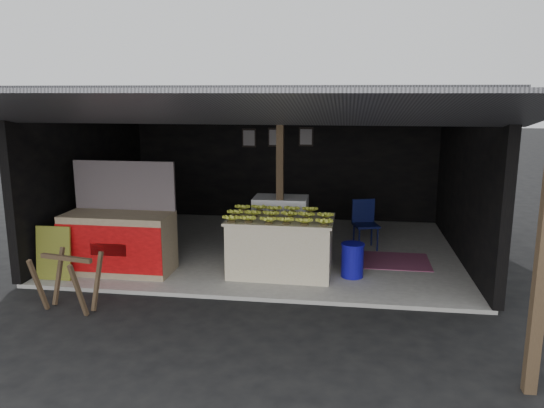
% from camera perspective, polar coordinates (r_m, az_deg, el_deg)
% --- Properties ---
extents(ground, '(80.00, 80.00, 0.00)m').
position_cam_1_polar(ground, '(7.73, -3.25, -10.36)').
color(ground, black).
rests_on(ground, ground).
extents(concrete_slab, '(7.00, 5.00, 0.06)m').
position_cam_1_polar(concrete_slab, '(10.04, -0.42, -4.85)').
color(concrete_slab, gray).
rests_on(concrete_slab, ground).
extents(shophouse, '(7.40, 7.29, 3.02)m').
position_cam_1_polar(shophouse, '(9.96, -0.16, 7.16)').
color(shophouse, black).
rests_on(shophouse, ground).
extents(banana_table, '(1.68, 1.05, 0.92)m').
position_cam_1_polar(banana_table, '(8.49, 0.93, -4.54)').
color(banana_table, beige).
rests_on(banana_table, concrete_slab).
extents(banana_pile, '(1.56, 0.95, 0.18)m').
position_cam_1_polar(banana_pile, '(8.35, 0.95, -0.92)').
color(banana_pile, gold).
rests_on(banana_pile, banana_table).
extents(white_crate, '(0.95, 0.65, 1.05)m').
position_cam_1_polar(white_crate, '(9.48, 0.93, -2.38)').
color(white_crate, white).
rests_on(white_crate, concrete_slab).
extents(neighbor_stall, '(1.73, 0.79, 1.78)m').
position_cam_1_polar(neighbor_stall, '(8.93, -16.12, -3.74)').
color(neighbor_stall, '#998466').
rests_on(neighbor_stall, concrete_slab).
extents(green_signboard, '(0.56, 0.14, 0.84)m').
position_cam_1_polar(green_signboard, '(8.93, -22.45, -4.91)').
color(green_signboard, black).
rests_on(green_signboard, concrete_slab).
extents(sawhorse, '(0.81, 0.81, 0.79)m').
position_cam_1_polar(sawhorse, '(7.71, -21.13, -7.29)').
color(sawhorse, '#493724').
rests_on(sawhorse, ground).
extents(water_barrel, '(0.35, 0.35, 0.51)m').
position_cam_1_polar(water_barrel, '(8.51, 8.64, -6.08)').
color(water_barrel, '#0F0C89').
rests_on(water_barrel, concrete_slab).
extents(plastic_chair, '(0.53, 0.53, 0.91)m').
position_cam_1_polar(plastic_chair, '(10.06, 9.93, -1.67)').
color(plastic_chair, '#090E36').
rests_on(plastic_chair, concrete_slab).
extents(magenta_rug, '(1.51, 1.01, 0.01)m').
position_cam_1_polar(magenta_rug, '(9.46, 12.09, -5.96)').
color(magenta_rug, maroon).
rests_on(magenta_rug, concrete_slab).
extents(picture_frames, '(1.62, 0.04, 0.46)m').
position_cam_1_polar(picture_frames, '(12.05, 0.50, 7.18)').
color(picture_frames, black).
rests_on(picture_frames, shophouse).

